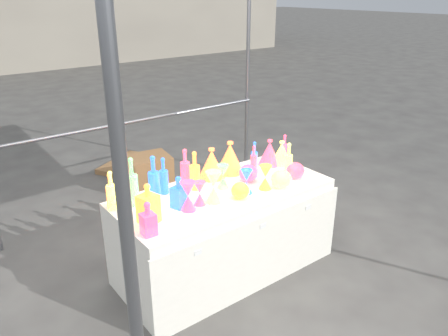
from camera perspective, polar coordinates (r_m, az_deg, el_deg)
ground at (r=3.94m, az=0.00°, el=-12.86°), size 80.00×80.00×0.00m
display_table at (r=3.73m, az=0.09°, el=-8.24°), size 1.84×0.83×0.75m
cardboard_box_closed at (r=5.37m, az=-10.10°, el=-0.61°), size 0.62×0.49×0.41m
cardboard_box_flat at (r=6.12m, az=-12.12°, el=0.43°), size 0.98×0.89×0.07m
bottle_0 at (r=3.33m, az=-14.57°, el=-2.92°), size 0.09×0.09×0.28m
bottle_1 at (r=3.37m, az=-9.15°, el=-1.34°), size 0.11×0.11×0.37m
bottle_2 at (r=3.44m, az=-13.32°, el=-1.56°), size 0.09×0.09×0.33m
bottle_3 at (r=3.62m, az=-5.09°, el=0.13°), size 0.10×0.10×0.32m
bottle_4 at (r=3.32m, az=-14.48°, el=-2.83°), size 0.07×0.07×0.31m
bottle_5 at (r=3.32m, az=-11.89°, el=-1.77°), size 0.10×0.10×0.39m
bottle_6 at (r=3.53m, az=-3.86°, el=-0.32°), size 0.09×0.09×0.33m
bottle_7 at (r=3.49m, az=-7.89°, el=-0.99°), size 0.08×0.08×0.30m
decanter_0 at (r=3.08m, az=-9.89°, el=-4.53°), size 0.16×0.16×0.30m
decanter_1 at (r=2.94m, az=-9.89°, el=-6.50°), size 0.10×0.10×0.24m
decanter_2 at (r=3.27m, az=-5.92°, el=-3.12°), size 0.12×0.12×0.25m
hourglass_0 at (r=3.22m, az=-4.70°, el=-3.68°), size 0.13×0.13×0.23m
hourglass_1 at (r=3.31m, az=-3.18°, el=-3.31°), size 0.12×0.12×0.19m
hourglass_2 at (r=3.33m, az=-1.37°, el=-2.50°), size 0.17×0.17×0.25m
hourglass_3 at (r=3.57m, az=-0.14°, el=-1.10°), size 0.12×0.12×0.20m
hourglass_4 at (r=3.57m, az=5.41°, el=-1.21°), size 0.11×0.11×0.21m
hourglass_5 at (r=3.49m, az=2.95°, el=-1.75°), size 0.11×0.11×0.20m
globe_0 at (r=3.42m, az=2.14°, el=-3.07°), size 0.15×0.15×0.12m
globe_1 at (r=3.61m, az=7.44°, el=-1.59°), size 0.21×0.21×0.14m
globe_2 at (r=3.72m, az=3.20°, el=-0.77°), size 0.20×0.20×0.13m
globe_3 at (r=3.81m, az=9.27°, el=-0.46°), size 0.19×0.19×0.13m
lampshade_0 at (r=3.76m, az=-1.61°, el=0.66°), size 0.29×0.29×0.27m
lampshade_1 at (r=3.87m, az=0.79°, el=1.44°), size 0.25×0.25×0.29m
lampshade_2 at (r=4.06m, az=5.97°, el=2.07°), size 0.26×0.26×0.24m
lampshade_3 at (r=4.09m, az=7.51°, el=2.01°), size 0.23×0.23×0.23m
bottle_8 at (r=3.91m, az=3.98°, el=1.55°), size 0.06×0.06×0.27m
bottle_9 at (r=4.17m, az=7.89°, el=2.64°), size 0.08×0.08×0.26m
bottle_10 at (r=3.89m, az=3.89°, el=1.21°), size 0.07×0.07×0.25m
bottle_11 at (r=3.82m, az=8.43°, el=1.10°), size 0.07×0.07×0.31m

